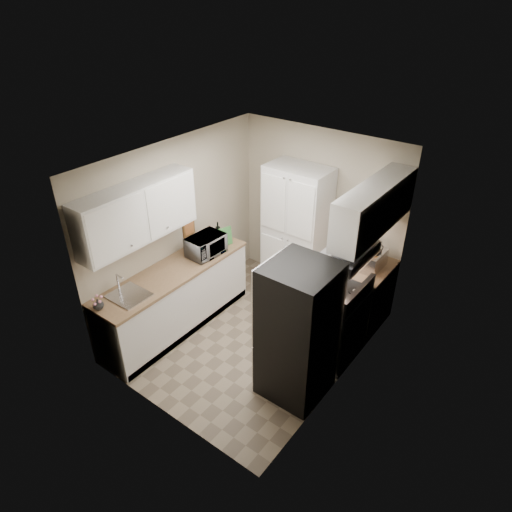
{
  "coord_description": "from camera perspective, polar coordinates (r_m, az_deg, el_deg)",
  "views": [
    {
      "loc": [
        2.9,
        -3.77,
        4.16
      ],
      "look_at": [
        -0.06,
        0.15,
        1.19
      ],
      "focal_mm": 32.0,
      "sensor_mm": 36.0,
      "label": 1
    }
  ],
  "objects": [
    {
      "name": "kitchen_mat",
      "position": [
        6.63,
        3.2,
        -7.75
      ],
      "size": [
        0.52,
        0.78,
        0.01
      ],
      "primitive_type": "cube",
      "rotation": [
        0.0,
        0.0,
        0.05
      ],
      "color": "tan",
      "rests_on": "ground"
    },
    {
      "name": "electric_range",
      "position": [
        5.88,
        9.6,
        -8.18
      ],
      "size": [
        0.71,
        0.78,
        1.13
      ],
      "color": "#B7B7BC",
      "rests_on": "ground"
    },
    {
      "name": "base_cabinet_left",
      "position": [
        6.34,
        -9.96,
        -5.39
      ],
      "size": [
        0.6,
        2.3,
        0.88
      ],
      "primitive_type": "cube",
      "color": "silver",
      "rests_on": "ground"
    },
    {
      "name": "ground",
      "position": [
        6.32,
        -0.39,
        -10.05
      ],
      "size": [
        3.2,
        3.2,
        0.0
      ],
      "primitive_type": "plane",
      "color": "#7A6B56",
      "rests_on": "ground"
    },
    {
      "name": "countertop_left",
      "position": [
        6.08,
        -10.35,
        -1.9
      ],
      "size": [
        0.63,
        2.33,
        0.04
      ],
      "primitive_type": "cube",
      "color": "#846647",
      "rests_on": "base_cabinet_left"
    },
    {
      "name": "refrigerator",
      "position": [
        5.11,
        5.25,
        -9.43
      ],
      "size": [
        0.7,
        0.72,
        1.7
      ],
      "primitive_type": "cube",
      "color": "#B7B7BC",
      "rests_on": "ground"
    },
    {
      "name": "wine_bottle",
      "position": [
        6.63,
        -4.78,
        3.03
      ],
      "size": [
        0.07,
        0.07,
        0.26
      ],
      "primitive_type": "cylinder",
      "color": "black",
      "rests_on": "countertop_left"
    },
    {
      "name": "pantry_cabinet",
      "position": [
        6.74,
        5.04,
        3.04
      ],
      "size": [
        0.9,
        0.55,
        2.0
      ],
      "primitive_type": "cube",
      "color": "silver",
      "rests_on": "ground"
    },
    {
      "name": "countertop_right",
      "position": [
        6.24,
        13.59,
        -1.38
      ],
      "size": [
        0.63,
        0.83,
        0.04
      ],
      "primitive_type": "cube",
      "color": "#846647",
      "rests_on": "base_cabinet_right"
    },
    {
      "name": "microwave",
      "position": [
        6.27,
        -6.29,
        1.32
      ],
      "size": [
        0.37,
        0.52,
        0.28
      ],
      "primitive_type": "imported",
      "rotation": [
        0.0,
        0.0,
        1.53
      ],
      "color": "silver",
      "rests_on": "countertop_left"
    },
    {
      "name": "room_shell",
      "position": [
        5.39,
        -0.66,
        3.09
      ],
      "size": [
        2.64,
        3.24,
        2.52
      ],
      "color": "#B2A490",
      "rests_on": "ground"
    },
    {
      "name": "fruit_basket",
      "position": [
        6.07,
        14.39,
        1.08
      ],
      "size": [
        0.32,
        0.32,
        0.11
      ],
      "primitive_type": null,
      "rotation": [
        0.0,
        0.0,
        -0.26
      ],
      "color": "orange",
      "rests_on": "toaster_oven"
    },
    {
      "name": "toaster_oven",
      "position": [
        6.15,
        14.03,
        -0.35
      ],
      "size": [
        0.34,
        0.42,
        0.24
      ],
      "primitive_type": "cube",
      "rotation": [
        0.0,
        0.0,
        -0.01
      ],
      "color": "#B8B8BD",
      "rests_on": "countertop_right"
    },
    {
      "name": "base_cabinet_right",
      "position": [
        6.49,
        13.1,
        -4.81
      ],
      "size": [
        0.6,
        0.8,
        0.88
      ],
      "primitive_type": "cube",
      "color": "silver",
      "rests_on": "ground"
    },
    {
      "name": "cutting_board",
      "position": [
        6.48,
        -3.9,
        2.43
      ],
      "size": [
        0.09,
        0.21,
        0.27
      ],
      "primitive_type": "cube",
      "rotation": [
        0.0,
        0.0,
        -0.33
      ],
      "color": "#377C38",
      "rests_on": "countertop_left"
    },
    {
      "name": "flower_vase",
      "position": [
        5.56,
        -19.13,
        -5.7
      ],
      "size": [
        0.15,
        0.15,
        0.13
      ],
      "primitive_type": "imported",
      "rotation": [
        0.0,
        0.0,
        -0.27
      ],
      "color": "white",
      "rests_on": "countertop_left"
    }
  ]
}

